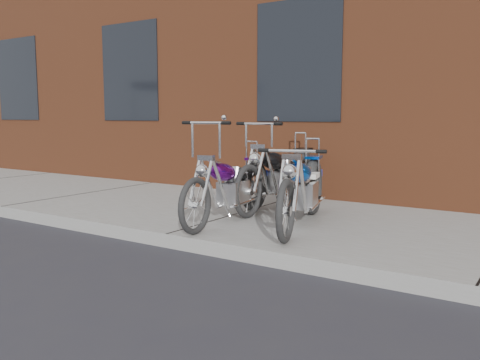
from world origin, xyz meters
The scene contains 6 objects.
ground centered at (0.00, 0.00, 0.00)m, with size 120.00×120.00×0.00m, color #26262D.
sidewalk centered at (0.00, 1.50, 0.07)m, with size 22.00×3.00×0.15m, color slate.
building_brick centered at (0.00, 8.00, 4.00)m, with size 22.00×10.00×8.00m, color brown.
chopper_purple centered at (0.17, 0.95, 0.53)m, with size 0.51×2.10×1.18m.
chopper_blue centered at (1.02, 1.15, 0.55)m, with size 0.76×2.15×0.96m.
chopper_third centered at (0.23, 2.06, 0.56)m, with size 0.56×2.28×1.16m.
Camera 1 is at (3.52, -3.94, 1.38)m, focal length 38.00 mm.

